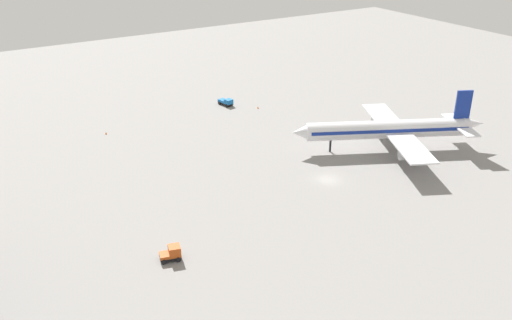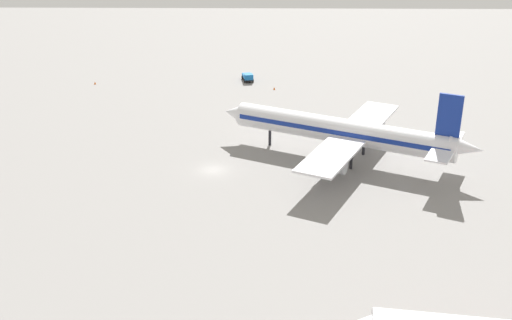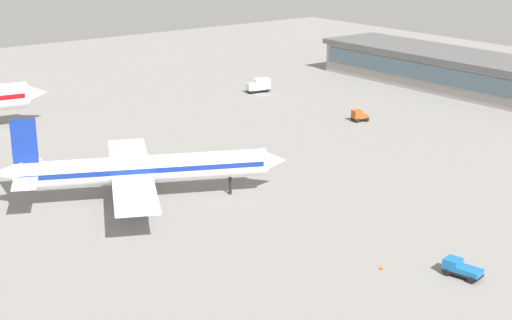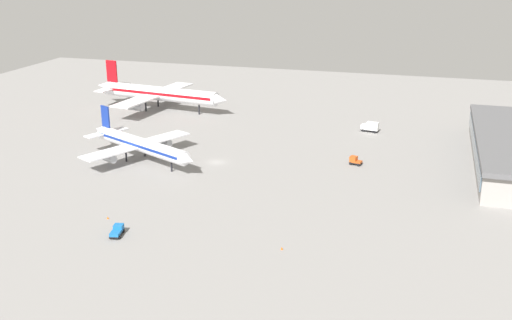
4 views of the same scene
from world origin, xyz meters
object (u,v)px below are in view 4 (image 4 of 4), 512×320
(pushback_tractor, at_px, (117,231))
(safety_cone_mid_apron, at_px, (108,218))
(airplane_taxiing, at_px, (159,93))
(safety_cone_near_gate, at_px, (282,248))
(baggage_tug, at_px, (355,161))
(airplane_at_gate, at_px, (140,144))
(catering_truck, at_px, (370,127))

(pushback_tractor, bearing_deg, safety_cone_mid_apron, 30.14)
(airplane_taxiing, height_order, safety_cone_near_gate, airplane_taxiing)
(pushback_tractor, height_order, safety_cone_near_gate, pushback_tractor)
(airplane_taxiing, relative_size, baggage_tug, 15.54)
(safety_cone_near_gate, bearing_deg, safety_cone_mid_apron, 85.04)
(airplane_at_gate, relative_size, pushback_tractor, 8.60)
(safety_cone_mid_apron, bearing_deg, airplane_taxiing, 18.30)
(catering_truck, bearing_deg, airplane_at_gate, 49.70)
(safety_cone_near_gate, xyz_separation_m, safety_cone_mid_apron, (3.49, 40.21, 0.00))
(airplane_at_gate, bearing_deg, airplane_taxiing, 135.76)
(airplane_at_gate, xyz_separation_m, safety_cone_near_gate, (-41.38, -51.00, -4.49))
(airplane_at_gate, xyz_separation_m, airplane_taxiing, (55.25, 20.01, 1.37))
(airplane_at_gate, xyz_separation_m, catering_truck, (47.49, -58.51, -3.09))
(catering_truck, relative_size, safety_cone_near_gate, 9.76)
(airplane_taxiing, distance_m, catering_truck, 79.03)
(airplane_taxiing, xyz_separation_m, baggage_tug, (-41.63, -77.98, -5.00))
(airplane_taxiing, height_order, baggage_tug, airplane_taxiing)
(airplane_taxiing, height_order, pushback_tractor, airplane_taxiing)
(airplane_taxiing, height_order, safety_cone_mid_apron, airplane_taxiing)
(airplane_at_gate, xyz_separation_m, safety_cone_mid_apron, (-37.89, -10.79, -4.49))
(safety_cone_mid_apron, bearing_deg, safety_cone_near_gate, -94.96)
(airplane_taxiing, distance_m, pushback_tractor, 106.54)
(catering_truck, relative_size, baggage_tug, 1.64)
(airplane_taxiing, relative_size, safety_cone_near_gate, 92.71)
(airplane_at_gate, distance_m, airplane_taxiing, 58.78)
(pushback_tractor, height_order, catering_truck, catering_truck)
(baggage_tug, bearing_deg, airplane_taxiing, -13.23)
(pushback_tractor, distance_m, safety_cone_near_gate, 34.39)
(airplane_taxiing, height_order, catering_truck, airplane_taxiing)
(airplane_at_gate, distance_m, pushback_tractor, 47.80)
(pushback_tractor, relative_size, catering_truck, 0.80)
(pushback_tractor, bearing_deg, baggage_tug, -46.80)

